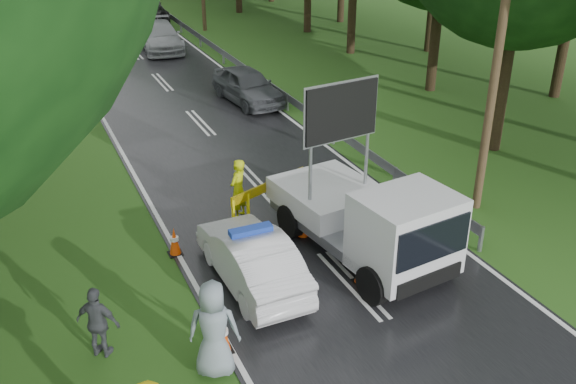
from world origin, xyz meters
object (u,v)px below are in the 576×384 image
barrier (269,191)px  queue_car_second (160,36)px  work_truck (370,219)px  queue_car_third (144,11)px  civilian (386,222)px  queue_car_first (247,86)px  officer (238,189)px  police_sedan (252,258)px

barrier → queue_car_second: bearing=62.1°
work_truck → queue_car_third: size_ratio=0.93×
civilian → queue_car_first: size_ratio=0.42×
officer → queue_car_first: officer is taller
queue_car_second → queue_car_third: size_ratio=0.86×
police_sedan → officer: (0.84, 3.18, 0.20)m
barrier → officer: officer is taller
barrier → queue_car_first: bearing=50.3°
police_sedan → civilian: size_ratio=2.26×
civilian → queue_car_second: (0.10, 23.35, -0.16)m
civilian → queue_car_first: bearing=52.2°
queue_car_second → queue_car_third: bearing=89.8°
queue_car_first → queue_car_second: bearing=90.2°
civilian → queue_car_third: 30.52m
police_sedan → barrier: 3.18m
queue_car_first → barrier: bearing=-113.2°
civilian → queue_car_first: (1.19, 12.79, -0.17)m
officer → queue_car_second: bearing=-137.9°
barrier → queue_car_third: size_ratio=0.43×
police_sedan → queue_car_second: size_ratio=0.80×
police_sedan → civilian: (3.50, -0.15, 0.23)m
queue_car_second → work_truck: bearing=-85.9°
work_truck → queue_car_second: bearing=81.0°
queue_car_third → barrier: bearing=-89.8°
work_truck → barrier: work_truck is taller
officer → queue_car_third: size_ratio=0.29×
queue_car_third → officer: bearing=-91.5°
barrier → queue_car_second: 20.54m
police_sedan → work_truck: work_truck is taller
barrier → civilian: civilian is taller
police_sedan → work_truck: (3.00, -0.21, 0.46)m
barrier → queue_car_third: queue_car_third is taller
police_sedan → queue_car_first: size_ratio=0.96×
civilian → queue_car_first: 12.84m
police_sedan → civilian: 3.51m
police_sedan → queue_car_first: police_sedan is taller
officer → queue_car_third: (3.48, 27.17, -0.05)m
officer → police_sedan: bearing=35.3°
barrier → queue_car_third: bearing=62.1°
barrier → queue_car_second: size_ratio=0.51×
civilian → police_sedan: bearing=145.1°
officer → queue_car_second: officer is taller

